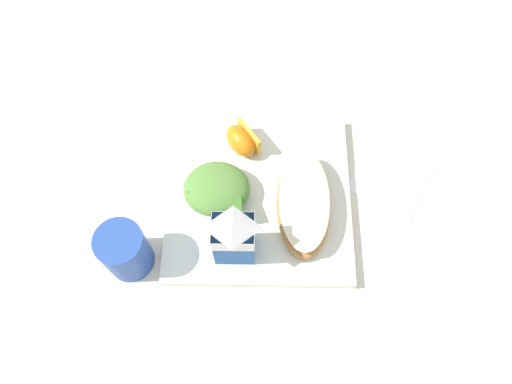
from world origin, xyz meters
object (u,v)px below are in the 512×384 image
Objects in this scene: white_plate at (256,197)px; green_salad_pile at (214,188)px; paper_napkin at (388,176)px; drinking_blue_cup at (122,251)px; orange_wedge_front at (239,140)px; cheesy_pizza_bread at (301,203)px; milk_carton at (230,236)px.

white_plate is 0.07m from green_salad_pile.
paper_napkin is 1.26× the size of drinking_blue_cup.
green_salad_pile is 0.91× the size of paper_napkin.
drinking_blue_cup is at bearing 19.96° from paper_napkin.
white_plate is at bearing 108.39° from orange_wedge_front.
white_plate is 0.07m from cheesy_pizza_bread.
white_plate is at bearing -110.56° from milk_carton.
green_salad_pile is at bearing -9.29° from cheesy_pizza_bread.
cheesy_pizza_bread is 0.14m from orange_wedge_front.
white_plate is 3.20× the size of drinking_blue_cup.
milk_carton is (0.03, 0.09, 0.07)m from white_plate.
milk_carton is 1.58× the size of orange_wedge_front.
green_salad_pile reaches higher than cheesy_pizza_bread.
green_salad_pile is 0.16m from drinking_blue_cup.
cheesy_pizza_bread is at bearing 162.46° from white_plate.
paper_napkin is at bearing -151.71° from milk_carton.
green_salad_pile is at bearing -0.19° from white_plate.
orange_wedge_front is at bearing -71.61° from white_plate.
milk_carton reaches higher than paper_napkin.
white_plate is 2.80× the size of green_salad_pile.
cheesy_pizza_bread reaches higher than paper_napkin.
paper_napkin is at bearing -168.63° from white_plate.
green_salad_pile is (0.13, -0.02, 0.00)m from cheesy_pizza_bread.
milk_carton reaches higher than white_plate.
green_salad_pile is (0.06, -0.00, 0.03)m from white_plate.
green_salad_pile is at bearing -140.30° from drinking_blue_cup.
white_plate is at bearing 179.81° from green_salad_pile.
white_plate reaches higher than paper_napkin.
drinking_blue_cup is at bearing 28.66° from white_plate.
orange_wedge_front reaches higher than white_plate.
milk_carton is at bearing 88.35° from orange_wedge_front.
drinking_blue_cup is (0.15, 0.01, -0.03)m from milk_carton.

